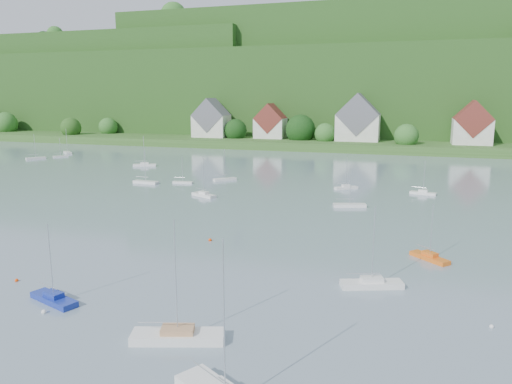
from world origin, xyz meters
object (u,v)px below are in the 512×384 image
near_sailboat_1 (54,298)px  near_sailboat_5 (430,257)px  near_sailboat_3 (372,283)px  near_sailboat_2 (178,335)px

near_sailboat_1 → near_sailboat_5: near_sailboat_1 is taller
near_sailboat_5 → near_sailboat_1: bearing=-102.2°
near_sailboat_3 → near_sailboat_2: bearing=-150.7°
near_sailboat_1 → near_sailboat_2: size_ratio=0.77×
near_sailboat_2 → near_sailboat_3: bearing=31.9°
near_sailboat_1 → near_sailboat_2: 15.56m
near_sailboat_1 → near_sailboat_5: bearing=53.6°
near_sailboat_3 → near_sailboat_5: 12.77m
near_sailboat_1 → near_sailboat_2: near_sailboat_2 is taller
near_sailboat_1 → near_sailboat_3: (29.63, 13.41, 0.03)m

